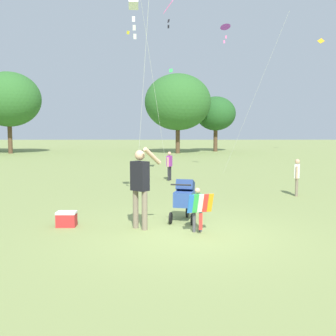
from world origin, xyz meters
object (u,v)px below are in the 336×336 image
Objects in this scene: kite_orange_delta at (227,30)px; person_sitting_far at (169,163)px; child_with_butterfly_kite at (198,206)px; person_red_shirt at (297,174)px; kite_green_novelty at (167,14)px; stroller at (185,196)px; person_adult_flyer at (140,182)px; cooler_box at (67,219)px.

person_sitting_far is (-2.75, -2.79, -6.14)m from kite_orange_delta.
child_with_butterfly_kite is at bearing -86.49° from person_sitting_far.
person_red_shirt is at bearing -43.46° from person_sitting_far.
kite_orange_delta is at bearing 46.30° from kite_green_novelty.
kite_green_novelty reaches higher than kite_orange_delta.
kite_green_novelty reaches higher than person_red_shirt.
person_red_shirt is (3.90, 3.62, 0.12)m from stroller.
child_with_butterfly_kite is at bearing -85.86° from kite_green_novelty.
child_with_butterfly_kite is at bearing -13.61° from person_adult_flyer.
kite_green_novelty is (-0.62, 8.52, 6.27)m from child_with_butterfly_kite.
stroller is (-0.24, 1.11, 0.02)m from child_with_butterfly_kite.
person_sitting_far is (0.08, 0.18, -6.13)m from kite_green_novelty.
person_red_shirt reaches higher than child_with_butterfly_kite.
kite_green_novelty is 6.13m from person_sitting_far.
kite_orange_delta is at bearing 72.62° from person_adult_flyer.
child_with_butterfly_kite is 0.88× the size of stroller.
person_adult_flyer is at bearing -7.91° from cooler_box.
kite_orange_delta is 4.11m from kite_green_novelty.
kite_green_novelty is at bearing 85.40° from person_adult_flyer.
cooler_box is at bearing -168.56° from stroller.
person_adult_flyer is 6.63m from person_red_shirt.
person_adult_flyer is 1.96m from cooler_box.
child_with_butterfly_kite is 1.14m from stroller.
kite_orange_delta reaches higher than person_adult_flyer.
person_adult_flyer is 0.25× the size of kite_green_novelty.
kite_green_novelty reaches higher than person_adult_flyer.
kite_green_novelty is 6.13× the size of person_red_shirt.
child_with_butterfly_kite is 1.40m from person_adult_flyer.
child_with_butterfly_kite is 0.80× the size of person_red_shirt.
person_red_shirt is at bearing -41.59° from kite_green_novelty.
kite_orange_delta reaches higher than person_sitting_far.
kite_green_novelty is at bearing 73.32° from cooler_box.
cooler_box is (-1.73, 0.24, -0.90)m from person_adult_flyer.
stroller reaches higher than child_with_butterfly_kite.
kite_orange_delta is at bearing 101.97° from person_red_shirt.
child_with_butterfly_kite is at bearing -10.36° from cooler_box.
kite_green_novelty is at bearing 94.14° from child_with_butterfly_kite.
kite_orange_delta is at bearing 64.47° from cooler_box.
person_adult_flyer is 1.39m from stroller.
cooler_box is (-2.39, -7.97, -6.68)m from kite_green_novelty.
kite_green_novelty is 8.38m from person_red_shirt.
kite_green_novelty is at bearing 138.41° from person_red_shirt.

